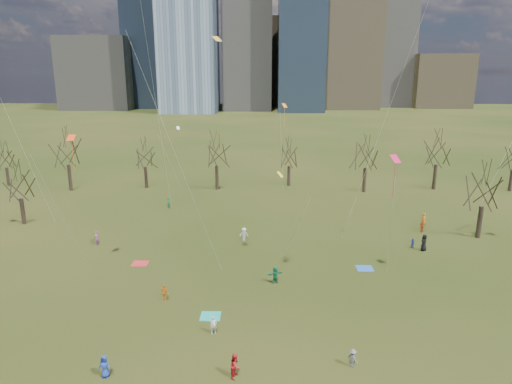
{
  "coord_description": "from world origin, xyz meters",
  "views": [
    {
      "loc": [
        0.89,
        -33.0,
        18.89
      ],
      "look_at": [
        0.0,
        12.0,
        7.0
      ],
      "focal_mm": 32.0,
      "sensor_mm": 36.0,
      "label": 1
    }
  ],
  "objects_px": {
    "blanket_navy": "(365,268)",
    "person_0": "(105,366)",
    "blanket_crimson": "(140,263)",
    "person_2": "(235,366)",
    "person_4": "(165,293)",
    "blanket_teal": "(210,316)",
    "person_1": "(214,325)"
  },
  "relations": [
    {
      "from": "person_0",
      "to": "person_2",
      "type": "xyz_separation_m",
      "value": [
        8.32,
        0.17,
        0.06
      ]
    },
    {
      "from": "blanket_teal",
      "to": "blanket_crimson",
      "type": "height_order",
      "value": "same"
    },
    {
      "from": "person_1",
      "to": "blanket_navy",
      "type": "bearing_deg",
      "value": 23.08
    },
    {
      "from": "person_1",
      "to": "person_4",
      "type": "distance_m",
      "value": 6.9
    },
    {
      "from": "person_2",
      "to": "person_0",
      "type": "bearing_deg",
      "value": 106.3
    },
    {
      "from": "blanket_teal",
      "to": "person_4",
      "type": "distance_m",
      "value": 4.95
    },
    {
      "from": "blanket_crimson",
      "to": "person_2",
      "type": "xyz_separation_m",
      "value": [
        10.84,
        -17.59,
        0.82
      ]
    },
    {
      "from": "blanket_navy",
      "to": "person_2",
      "type": "relative_size",
      "value": 0.96
    },
    {
      "from": "blanket_teal",
      "to": "person_0",
      "type": "height_order",
      "value": "person_0"
    },
    {
      "from": "blanket_navy",
      "to": "person_1",
      "type": "relative_size",
      "value": 1.14
    },
    {
      "from": "person_0",
      "to": "blanket_navy",
      "type": "bearing_deg",
      "value": 44.37
    },
    {
      "from": "person_0",
      "to": "person_4",
      "type": "relative_size",
      "value": 1.06
    },
    {
      "from": "blanket_navy",
      "to": "blanket_crimson",
      "type": "height_order",
      "value": "same"
    },
    {
      "from": "blanket_navy",
      "to": "person_4",
      "type": "distance_m",
      "value": 19.69
    },
    {
      "from": "person_1",
      "to": "blanket_teal",
      "type": "bearing_deg",
      "value": 84.24
    },
    {
      "from": "person_1",
      "to": "person_4",
      "type": "height_order",
      "value": "person_4"
    },
    {
      "from": "blanket_navy",
      "to": "person_0",
      "type": "height_order",
      "value": "person_0"
    },
    {
      "from": "blanket_crimson",
      "to": "person_4",
      "type": "height_order",
      "value": "person_4"
    },
    {
      "from": "blanket_navy",
      "to": "person_0",
      "type": "xyz_separation_m",
      "value": [
        -20.08,
        -17.01,
        0.76
      ]
    },
    {
      "from": "blanket_navy",
      "to": "person_1",
      "type": "xyz_separation_m",
      "value": [
        -13.7,
        -11.91,
        0.69
      ]
    },
    {
      "from": "blanket_navy",
      "to": "blanket_crimson",
      "type": "distance_m",
      "value": 22.61
    },
    {
      "from": "person_2",
      "to": "person_4",
      "type": "xyz_separation_m",
      "value": [
        -6.67,
        9.95,
        -0.11
      ]
    },
    {
      "from": "blanket_crimson",
      "to": "person_4",
      "type": "relative_size",
      "value": 1.09
    },
    {
      "from": "person_4",
      "to": "person_0",
      "type": "bearing_deg",
      "value": 106.47
    },
    {
      "from": "person_2",
      "to": "blanket_navy",
      "type": "bearing_deg",
      "value": -19.76
    },
    {
      "from": "person_0",
      "to": "person_4",
      "type": "distance_m",
      "value": 10.25
    },
    {
      "from": "blanket_teal",
      "to": "person_1",
      "type": "distance_m",
      "value": 2.63
    },
    {
      "from": "blanket_crimson",
      "to": "blanket_teal",
      "type": "bearing_deg",
      "value": -50.57
    },
    {
      "from": "person_0",
      "to": "person_2",
      "type": "relative_size",
      "value": 0.93
    },
    {
      "from": "blanket_teal",
      "to": "person_0",
      "type": "bearing_deg",
      "value": -127.64
    },
    {
      "from": "blanket_teal",
      "to": "person_4",
      "type": "height_order",
      "value": "person_4"
    },
    {
      "from": "blanket_crimson",
      "to": "person_2",
      "type": "distance_m",
      "value": 20.67
    }
  ]
}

